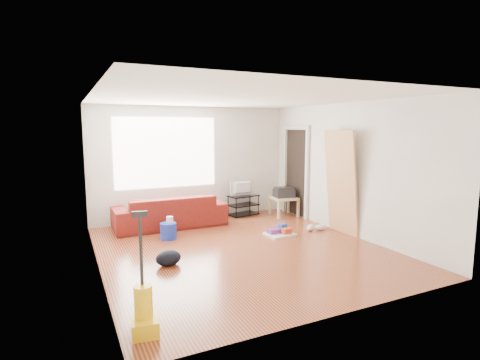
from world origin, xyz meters
name	(u,v)px	position (x,y,z in m)	size (l,w,h in m)	color
room	(241,174)	(0.07, 0.15, 1.25)	(4.51, 5.01, 2.51)	#602311
sofa	(170,226)	(-0.69, 1.95, 0.00)	(2.26, 0.88, 0.66)	#4D1012
tv_stand	(243,205)	(1.12, 2.22, 0.25)	(0.74, 0.50, 0.47)	black
tv	(243,188)	(1.12, 2.22, 0.65)	(0.61, 0.08, 0.35)	black
side_table	(284,200)	(1.95, 1.77, 0.37)	(0.59, 0.59, 0.44)	tan
printer	(284,192)	(1.95, 1.77, 0.55)	(0.48, 0.40, 0.23)	black
bucket	(169,239)	(-0.96, 1.10, 0.00)	(0.30, 0.30, 0.30)	#1931B6
toilet_paper	(170,227)	(-0.92, 1.12, 0.21)	(0.12, 0.12, 0.11)	white
cleaning_tray	(280,232)	(1.03, 0.43, 0.06)	(0.55, 0.45, 0.18)	white
backpack	(169,265)	(-1.30, -0.22, 0.00)	(0.40, 0.32, 0.22)	black
sneakers	(316,227)	(1.85, 0.41, 0.06)	(0.52, 0.28, 0.12)	white
vacuum	(144,311)	(-2.00, -1.95, 0.23)	(0.29, 0.32, 1.22)	yellow
door_panel	(339,233)	(2.13, 0.04, 0.00)	(0.04, 0.80, 2.00)	tan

